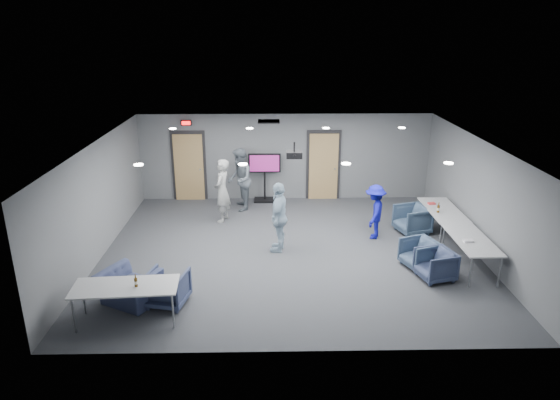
{
  "coord_description": "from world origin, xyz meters",
  "views": [
    {
      "loc": [
        -0.47,
        -11.11,
        5.18
      ],
      "look_at": [
        -0.24,
        0.36,
        1.2
      ],
      "focal_mm": 32.0,
      "sensor_mm": 36.0,
      "label": 1
    }
  ],
  "objects_px": {
    "person_a": "(222,191)",
    "chair_right_c": "(435,265)",
    "table_right_a": "(443,211)",
    "tv_stand": "(265,174)",
    "chair_right_b": "(419,253)",
    "bottle_right": "(438,209)",
    "table_front_left": "(125,288)",
    "person_b": "(240,180)",
    "chair_front_a": "(167,288)",
    "person_c": "(279,217)",
    "bottle_front": "(136,282)",
    "table_right_b": "(471,241)",
    "projector": "(294,154)",
    "chair_front_b": "(130,287)",
    "person_d": "(375,212)",
    "chair_right_a": "(412,219)"
  },
  "relations": [
    {
      "from": "person_b",
      "to": "person_c",
      "type": "relative_size",
      "value": 1.07
    },
    {
      "from": "chair_right_c",
      "to": "chair_front_b",
      "type": "xyz_separation_m",
      "value": [
        -6.34,
        -0.86,
        0.01
      ]
    },
    {
      "from": "chair_front_a",
      "to": "table_front_left",
      "type": "relative_size",
      "value": 0.39
    },
    {
      "from": "table_front_left",
      "to": "tv_stand",
      "type": "height_order",
      "value": "tv_stand"
    },
    {
      "from": "chair_right_a",
      "to": "table_front_left",
      "type": "height_order",
      "value": "chair_right_a"
    },
    {
      "from": "bottle_front",
      "to": "tv_stand",
      "type": "bearing_deg",
      "value": 71.44
    },
    {
      "from": "person_c",
      "to": "chair_front_b",
      "type": "height_order",
      "value": "person_c"
    },
    {
      "from": "chair_right_c",
      "to": "table_front_left",
      "type": "relative_size",
      "value": 0.38
    },
    {
      "from": "chair_front_b",
      "to": "tv_stand",
      "type": "bearing_deg",
      "value": -85.01
    },
    {
      "from": "chair_right_c",
      "to": "projector",
      "type": "xyz_separation_m",
      "value": [
        -2.99,
        1.58,
        2.07
      ]
    },
    {
      "from": "bottle_front",
      "to": "bottle_right",
      "type": "relative_size",
      "value": 0.89
    },
    {
      "from": "table_front_left",
      "to": "tv_stand",
      "type": "distance_m",
      "value": 7.19
    },
    {
      "from": "person_a",
      "to": "chair_right_a",
      "type": "bearing_deg",
      "value": 92.9
    },
    {
      "from": "chair_right_c",
      "to": "person_d",
      "type": "bearing_deg",
      "value": -173.37
    },
    {
      "from": "person_a",
      "to": "chair_right_c",
      "type": "bearing_deg",
      "value": 67.56
    },
    {
      "from": "person_c",
      "to": "bottle_right",
      "type": "bearing_deg",
      "value": 109.47
    },
    {
      "from": "person_c",
      "to": "bottle_front",
      "type": "relative_size",
      "value": 7.21
    },
    {
      "from": "chair_right_a",
      "to": "bottle_right",
      "type": "bearing_deg",
      "value": 32.32
    },
    {
      "from": "table_right_a",
      "to": "bottle_right",
      "type": "relative_size",
      "value": 7.14
    },
    {
      "from": "chair_front_a",
      "to": "table_front_left",
      "type": "distance_m",
      "value": 0.93
    },
    {
      "from": "chair_right_c",
      "to": "chair_front_a",
      "type": "xyz_separation_m",
      "value": [
        -5.59,
        -0.92,
        0.02
      ]
    },
    {
      "from": "person_b",
      "to": "chair_front_a",
      "type": "bearing_deg",
      "value": -16.69
    },
    {
      "from": "table_right_b",
      "to": "table_front_left",
      "type": "distance_m",
      "value": 7.4
    },
    {
      "from": "person_a",
      "to": "bottle_front",
      "type": "height_order",
      "value": "person_a"
    },
    {
      "from": "bottle_right",
      "to": "chair_front_a",
      "type": "bearing_deg",
      "value": -154.07
    },
    {
      "from": "chair_front_b",
      "to": "table_front_left",
      "type": "xyz_separation_m",
      "value": [
        0.13,
        -0.65,
        0.35
      ]
    },
    {
      "from": "chair_right_b",
      "to": "person_b",
      "type": "bearing_deg",
      "value": -152.6
    },
    {
      "from": "person_d",
      "to": "chair_front_a",
      "type": "relative_size",
      "value": 1.85
    },
    {
      "from": "person_a",
      "to": "person_b",
      "type": "relative_size",
      "value": 0.96
    },
    {
      "from": "person_b",
      "to": "table_front_left",
      "type": "xyz_separation_m",
      "value": [
        -1.76,
        -6.0,
        -0.24
      ]
    },
    {
      "from": "table_right_a",
      "to": "tv_stand",
      "type": "relative_size",
      "value": 1.27
    },
    {
      "from": "table_right_a",
      "to": "bottle_right",
      "type": "bearing_deg",
      "value": 135.79
    },
    {
      "from": "table_front_left",
      "to": "bottle_front",
      "type": "relative_size",
      "value": 8.11
    },
    {
      "from": "table_right_b",
      "to": "chair_right_b",
      "type": "bearing_deg",
      "value": 83.52
    },
    {
      "from": "person_b",
      "to": "bottle_right",
      "type": "distance_m",
      "value": 5.67
    },
    {
      "from": "chair_right_a",
      "to": "projector",
      "type": "bearing_deg",
      "value": -88.52
    },
    {
      "from": "table_right_b",
      "to": "bottle_front",
      "type": "xyz_separation_m",
      "value": [
        -6.92,
        -2.01,
        0.13
      ]
    },
    {
      "from": "person_c",
      "to": "chair_front_a",
      "type": "relative_size",
      "value": 2.26
    },
    {
      "from": "person_c",
      "to": "chair_right_c",
      "type": "bearing_deg",
      "value": 76.27
    },
    {
      "from": "person_c",
      "to": "chair_right_b",
      "type": "xyz_separation_m",
      "value": [
        3.16,
        -0.97,
        -0.54
      ]
    },
    {
      "from": "chair_right_c",
      "to": "table_right_a",
      "type": "height_order",
      "value": "table_right_a"
    },
    {
      "from": "chair_right_b",
      "to": "bottle_right",
      "type": "height_order",
      "value": "bottle_right"
    },
    {
      "from": "person_c",
      "to": "table_right_b",
      "type": "xyz_separation_m",
      "value": [
        4.26,
        -1.1,
        -0.18
      ]
    },
    {
      "from": "person_c",
      "to": "tv_stand",
      "type": "distance_m",
      "value": 3.69
    },
    {
      "from": "table_right_b",
      "to": "table_front_left",
      "type": "height_order",
      "value": "same"
    },
    {
      "from": "bottle_front",
      "to": "table_right_b",
      "type": "bearing_deg",
      "value": 16.17
    },
    {
      "from": "chair_right_c",
      "to": "bottle_right",
      "type": "bearing_deg",
      "value": 147.37
    },
    {
      "from": "chair_right_b",
      "to": "table_right_a",
      "type": "bearing_deg",
      "value": 127.97
    },
    {
      "from": "chair_right_c",
      "to": "tv_stand",
      "type": "height_order",
      "value": "tv_stand"
    },
    {
      "from": "person_b",
      "to": "chair_right_b",
      "type": "bearing_deg",
      "value": 42.79
    }
  ]
}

